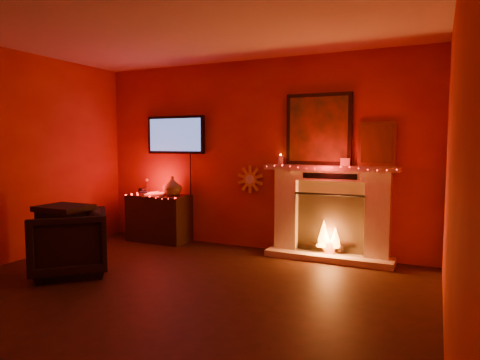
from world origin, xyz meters
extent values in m
plane|color=black|center=(0.00, 0.00, 0.00)|extent=(5.00, 5.00, 0.00)
plane|color=beige|center=(0.00, 0.00, 2.70)|extent=(5.00, 5.00, 0.00)
plane|color=maroon|center=(0.00, 2.50, 1.35)|extent=(5.00, 0.00, 5.00)
plane|color=maroon|center=(2.50, 0.00, 1.35)|extent=(0.00, 5.00, 5.00)
cube|color=beige|center=(1.15, 2.30, 0.04)|extent=(1.65, 0.40, 0.08)
cube|color=beige|center=(0.55, 2.39, 0.55)|extent=(0.30, 0.22, 0.95)
cube|color=beige|center=(1.75, 2.39, 0.55)|extent=(0.30, 0.22, 0.95)
cube|color=beige|center=(1.15, 2.39, 1.10)|extent=(1.50, 0.22, 0.14)
cube|color=beige|center=(1.15, 2.33, 1.20)|extent=(1.72, 0.34, 0.06)
cube|color=#896D50|center=(1.15, 2.45, 0.55)|extent=(0.90, 0.10, 0.95)
cube|color=black|center=(1.15, 2.27, 0.47)|extent=(0.90, 0.02, 0.78)
cylinder|color=black|center=(1.05, 2.36, 0.14)|extent=(0.55, 0.09, 0.09)
cylinder|color=black|center=(1.23, 2.38, 0.20)|extent=(0.51, 0.18, 0.08)
cone|color=orange|center=(1.07, 2.36, 0.33)|extent=(0.20, 0.20, 0.34)
cone|color=orange|center=(1.22, 2.37, 0.29)|extent=(0.16, 0.16, 0.26)
sphere|color=#FF3F07|center=(1.15, 2.36, 0.16)|extent=(0.18, 0.18, 0.18)
cube|color=black|center=(0.95, 2.46, 1.71)|extent=(0.88, 0.05, 0.95)
cube|color=#B34917|center=(0.95, 2.44, 1.71)|extent=(0.78, 0.01, 0.85)
cube|color=#C17E38|center=(1.70, 2.47, 1.51)|extent=(0.46, 0.04, 0.56)
cube|color=olive|center=(1.70, 2.45, 1.51)|extent=(0.38, 0.01, 0.48)
cylinder|color=beige|center=(0.45, 2.38, 1.29)|extent=(0.07, 0.07, 0.12)
cube|color=white|center=(1.33, 2.36, 1.28)|extent=(0.12, 0.01, 0.10)
cube|color=black|center=(-1.30, 2.46, 1.65)|extent=(1.00, 0.06, 0.58)
cube|color=#4C6EC3|center=(-1.30, 2.42, 1.65)|extent=(0.92, 0.01, 0.50)
cylinder|color=black|center=(-1.05, 2.47, 1.03)|extent=(0.02, 0.02, 0.66)
cylinder|color=gold|center=(-0.05, 2.48, 1.00)|extent=(0.20, 0.03, 0.20)
cylinder|color=white|center=(-0.05, 2.46, 1.00)|extent=(0.13, 0.01, 0.13)
cube|color=black|center=(-1.50, 2.26, 0.36)|extent=(0.95, 0.47, 0.72)
imported|color=brown|center=(-1.26, 2.27, 0.87)|extent=(0.28, 0.28, 0.29)
imported|color=black|center=(-1.80, 2.24, 0.77)|extent=(0.12, 0.12, 0.10)
cylinder|color=white|center=(-1.59, 2.21, 0.74)|extent=(0.09, 0.38, 0.05)
cylinder|color=white|center=(-1.51, 2.13, 0.74)|extent=(0.13, 0.38, 0.05)
cylinder|color=white|center=(-1.38, 2.19, 0.74)|extent=(0.20, 0.37, 0.05)
cube|color=#581B19|center=(-1.70, 2.16, 0.74)|extent=(0.20, 0.14, 0.03)
cube|color=#1F3248|center=(-1.69, 2.17, 0.76)|extent=(0.17, 0.12, 0.02)
imported|color=black|center=(-1.44, 0.40, 0.38)|extent=(1.16, 1.15, 0.75)
camera|label=1|loc=(2.42, -3.17, 1.51)|focal=32.00mm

